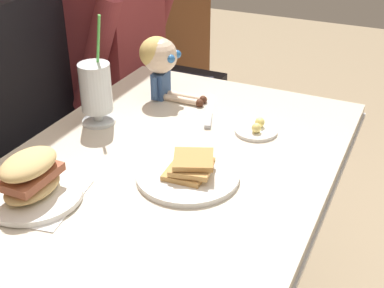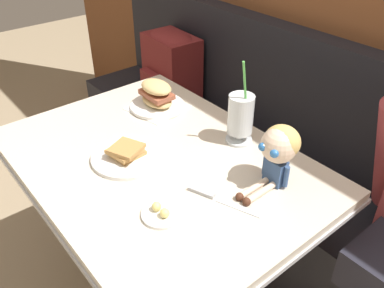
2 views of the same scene
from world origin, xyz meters
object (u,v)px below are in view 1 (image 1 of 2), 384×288
Objects in this scene: seated_doll at (160,59)px; toast_plate at (189,173)px; milkshake_glass at (96,90)px; butter_knife at (209,116)px; butter_saucer at (256,129)px; diner_patron at (127,44)px; sandwich_plate at (32,182)px.

toast_plate is at bearing -144.23° from seated_doll.
butter_knife is (0.17, -0.28, -0.10)m from milkshake_glass.
butter_saucer is at bearing -101.10° from butter_knife.
butter_saucer is at bearing -72.91° from milkshake_glass.
toast_plate is 0.41m from milkshake_glass.
diner_patron is (0.80, 0.66, -0.01)m from toast_plate.
toast_plate is 0.79× the size of milkshake_glass.
sandwich_plate is 1.93× the size of butter_saucer.
sandwich_plate is 1.06× the size of seated_doll.
milkshake_glass reaches higher than seated_doll.
butter_knife is (0.33, 0.09, -0.01)m from toast_plate.
butter_knife is at bearing 15.05° from toast_plate.
butter_saucer is 0.39m from seated_doll.
sandwich_plate is 1.10m from diner_patron.
butter_saucer is 0.53× the size of butter_knife.
diner_patron is (0.48, 0.57, -0.00)m from butter_knife.
butter_knife is 0.74m from diner_patron.
butter_knife is at bearing -109.64° from seated_doll.
milkshake_glass is at bearing 120.76° from butter_knife.
diner_patron reaches higher than toast_plate.
toast_plate is 0.30m from butter_saucer.
butter_knife is 1.04× the size of seated_doll.
milkshake_glass is at bearing 12.36° from sandwich_plate.
milkshake_glass is at bearing -155.34° from diner_patron.
butter_saucer is at bearing -13.61° from toast_plate.
milkshake_glass is 1.36× the size of sandwich_plate.
seated_doll reaches higher than butter_saucer.
seated_doll reaches higher than toast_plate.
sandwich_plate is 0.63m from seated_doll.
butter_saucer is at bearing -34.07° from sandwich_plate.
milkshake_glass is 1.39× the size of butter_knife.
butter_saucer is at bearing -105.92° from seated_doll.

